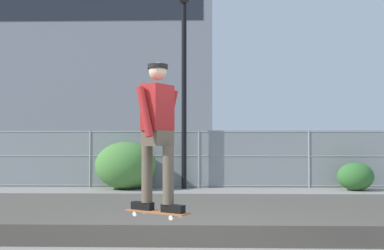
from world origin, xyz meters
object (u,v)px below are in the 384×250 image
object	(u,v)px
skateboard	(157,212)
shrub_center	(355,176)
street_lamp	(184,65)
parked_car_near	(57,158)
skater	(158,126)
parked_car_mid	(190,158)
shrub_left	(126,165)

from	to	relation	value
skateboard	shrub_center	size ratio (longest dim) A/B	0.71
street_lamp	parked_car_near	size ratio (longest dim) A/B	1.40
skater	shrub_center	bearing A→B (deg)	60.26
skater	shrub_center	world-z (taller)	skater
parked_car_near	street_lamp	bearing A→B (deg)	-33.89
skater	skateboard	bearing A→B (deg)	-26.57
parked_car_near	parked_car_mid	xyz separation A→B (m)	(5.23, 0.25, 0.00)
shrub_left	shrub_center	size ratio (longest dim) A/B	1.73
skateboard	skater	size ratio (longest dim) A/B	0.45
skateboard	street_lamp	distance (m)	9.99
shrub_center	shrub_left	bearing A→B (deg)	178.54
street_lamp	shrub_center	bearing A→B (deg)	-4.71
skateboard	street_lamp	size ratio (longest dim) A/B	0.13
shrub_left	street_lamp	bearing A→B (deg)	7.95
skateboard	parked_car_mid	size ratio (longest dim) A/B	0.18
parked_car_near	shrub_center	distance (m)	11.14
parked_car_mid	shrub_center	size ratio (longest dim) A/B	4.02
skateboard	street_lamp	world-z (taller)	street_lamp
parked_car_mid	shrub_center	world-z (taller)	parked_car_mid
skateboard	shrub_left	bearing A→B (deg)	101.84
skater	shrub_center	distance (m)	10.45
shrub_left	parked_car_near	bearing A→B (deg)	131.99
parked_car_near	skater	bearing A→B (deg)	-67.77
street_lamp	parked_car_near	xyz separation A→B (m)	(-5.17, 3.47, -3.10)
skater	street_lamp	world-z (taller)	street_lamp
skateboard	shrub_left	distance (m)	9.39
shrub_left	skateboard	bearing A→B (deg)	-78.16
street_lamp	shrub_left	xyz separation A→B (m)	(-1.81, -0.25, -3.20)
skateboard	street_lamp	xyz separation A→B (m)	(-0.11, 9.44, 3.25)
street_lamp	parked_car_near	bearing A→B (deg)	146.11
skater	shrub_center	xyz separation A→B (m)	(5.15, 9.01, -1.26)
parked_car_mid	shrub_left	world-z (taller)	parked_car_mid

